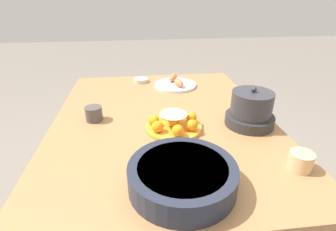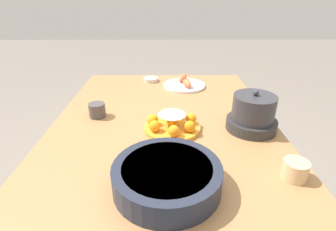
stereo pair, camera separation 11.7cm
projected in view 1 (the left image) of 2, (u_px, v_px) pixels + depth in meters
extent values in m
plane|color=slate|center=(164.00, 226.00, 1.55)|extent=(12.00, 12.00, 0.00)
cylinder|color=#A87547|center=(92.00, 130.00, 1.89)|extent=(0.06, 0.06, 0.69)
cylinder|color=#A87547|center=(215.00, 123.00, 1.99)|extent=(0.06, 0.06, 0.69)
cube|color=#A87547|center=(163.00, 121.00, 1.24)|extent=(1.32, 1.01, 0.03)
cylinder|color=gold|center=(174.00, 127.00, 1.13)|extent=(0.24, 0.24, 0.02)
sphere|color=orange|center=(178.00, 131.00, 1.05)|extent=(0.05, 0.05, 0.05)
sphere|color=orange|center=(192.00, 125.00, 1.09)|extent=(0.05, 0.05, 0.05)
sphere|color=orange|center=(191.00, 117.00, 1.15)|extent=(0.05, 0.05, 0.05)
sphere|color=orange|center=(178.00, 113.00, 1.19)|extent=(0.05, 0.05, 0.05)
sphere|color=orange|center=(165.00, 113.00, 1.19)|extent=(0.05, 0.05, 0.05)
sphere|color=orange|center=(154.00, 121.00, 1.12)|extent=(0.05, 0.05, 0.05)
sphere|color=orange|center=(157.00, 127.00, 1.07)|extent=(0.05, 0.05, 0.05)
ellipsoid|color=white|center=(174.00, 114.00, 1.11)|extent=(0.12, 0.12, 0.02)
sphere|color=orange|center=(174.00, 121.00, 1.12)|extent=(0.05, 0.05, 0.05)
cylinder|color=#232838|center=(182.00, 176.00, 0.79)|extent=(0.33, 0.33, 0.08)
cylinder|color=brown|center=(183.00, 167.00, 0.78)|extent=(0.27, 0.27, 0.01)
cylinder|color=beige|center=(141.00, 80.00, 1.69)|extent=(0.09, 0.09, 0.02)
cylinder|color=#9E4C1E|center=(141.00, 79.00, 1.69)|extent=(0.07, 0.07, 0.01)
cylinder|color=silver|center=(175.00, 85.00, 1.63)|extent=(0.26, 0.26, 0.01)
ellipsoid|color=#E57042|center=(179.00, 83.00, 1.57)|extent=(0.10, 0.07, 0.04)
ellipsoid|color=#E57042|center=(173.00, 77.00, 1.67)|extent=(0.12, 0.08, 0.04)
cylinder|color=#4C4747|center=(94.00, 114.00, 1.20)|extent=(0.08, 0.08, 0.07)
cylinder|color=#DBB27F|center=(301.00, 161.00, 0.88)|extent=(0.08, 0.08, 0.06)
cylinder|color=#2D2D2D|center=(249.00, 120.00, 1.17)|extent=(0.21, 0.21, 0.05)
cylinder|color=#333338|center=(252.00, 104.00, 1.13)|extent=(0.18, 0.18, 0.11)
sphere|color=#333338|center=(254.00, 89.00, 1.10)|extent=(0.02, 0.02, 0.02)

